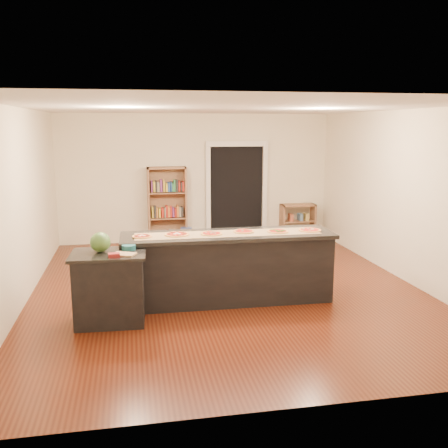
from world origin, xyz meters
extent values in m
cube|color=#F1E5CA|center=(0.00, 0.00, 1.40)|extent=(6.00, 7.00, 2.80)
cube|color=#4E1E0D|center=(0.00, 0.00, 0.00)|extent=(6.00, 7.00, 0.01)
cube|color=white|center=(0.00, 0.00, 2.80)|extent=(6.00, 7.00, 0.01)
cube|color=black|center=(0.90, 3.48, 1.05)|extent=(1.20, 0.02, 2.10)
cube|color=silver|center=(0.25, 3.44, 1.05)|extent=(0.10, 0.08, 2.10)
cube|color=silver|center=(1.55, 3.44, 1.05)|extent=(0.10, 0.08, 2.10)
cube|color=silver|center=(0.90, 3.44, 2.15)|extent=(1.40, 0.08, 0.12)
cube|color=black|center=(-0.09, -0.56, 0.48)|extent=(2.98, 0.74, 0.96)
cube|color=black|center=(-0.09, -0.56, 0.98)|extent=(3.06, 0.83, 0.05)
cube|color=black|center=(-1.75, -1.10, 0.45)|extent=(0.87, 0.61, 0.90)
cube|color=black|center=(-1.75, -1.10, 0.92)|extent=(0.95, 0.69, 0.04)
cube|color=#946848|center=(-0.67, 3.30, 0.84)|extent=(0.84, 0.30, 1.67)
cube|color=#946848|center=(2.30, 3.28, 0.39)|extent=(0.78, 0.34, 0.78)
cylinder|color=#4D61AB|center=(-0.29, 3.11, 0.18)|extent=(0.25, 0.25, 0.37)
cube|color=olive|center=(-0.09, -0.57, 1.01)|extent=(2.67, 0.51, 0.00)
sphere|color=#144214|center=(-1.85, -1.04, 1.07)|extent=(0.26, 0.26, 0.26)
cube|color=tan|center=(-1.55, -1.24, 0.95)|extent=(0.33, 0.28, 0.02)
cube|color=maroon|center=(-1.67, -1.33, 0.96)|extent=(0.15, 0.11, 0.05)
cylinder|color=#195966|center=(-1.49, -0.99, 0.97)|extent=(0.18, 0.18, 0.07)
cylinder|color=tan|center=(-1.31, -0.58, 1.02)|extent=(0.29, 0.29, 0.02)
cylinder|color=#A5190C|center=(-1.31, -0.58, 1.03)|extent=(0.24, 0.24, 0.00)
cylinder|color=tan|center=(-0.82, -0.54, 1.02)|extent=(0.35, 0.35, 0.02)
cylinder|color=#A5190C|center=(-0.82, -0.54, 1.03)|extent=(0.28, 0.28, 0.00)
cylinder|color=tan|center=(-0.33, -0.58, 1.02)|extent=(0.31, 0.31, 0.02)
cylinder|color=#A5190C|center=(-0.33, -0.58, 1.03)|extent=(0.26, 0.26, 0.00)
cylinder|color=tan|center=(0.16, -0.51, 1.02)|extent=(0.31, 0.31, 0.02)
cylinder|color=#A5190C|center=(0.16, -0.51, 1.03)|extent=(0.26, 0.26, 0.00)
cylinder|color=tan|center=(0.65, -0.60, 1.02)|extent=(0.29, 0.29, 0.02)
cylinder|color=#A5190C|center=(0.65, -0.60, 1.03)|extent=(0.24, 0.24, 0.00)
cylinder|color=tan|center=(1.14, -0.60, 1.02)|extent=(0.32, 0.32, 0.02)
cylinder|color=#A5190C|center=(1.14, -0.60, 1.03)|extent=(0.26, 0.26, 0.00)
camera|label=1|loc=(-1.44, -7.45, 2.53)|focal=40.00mm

